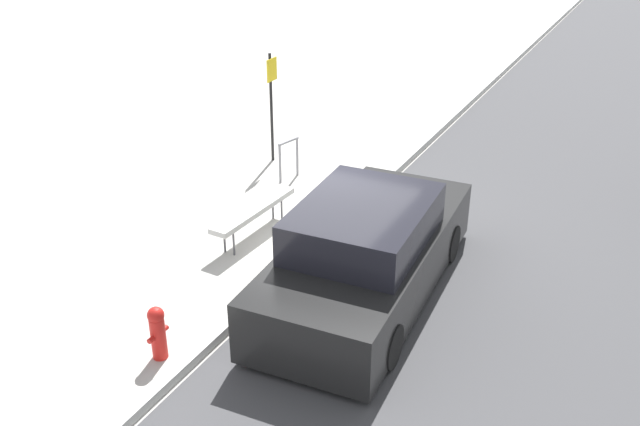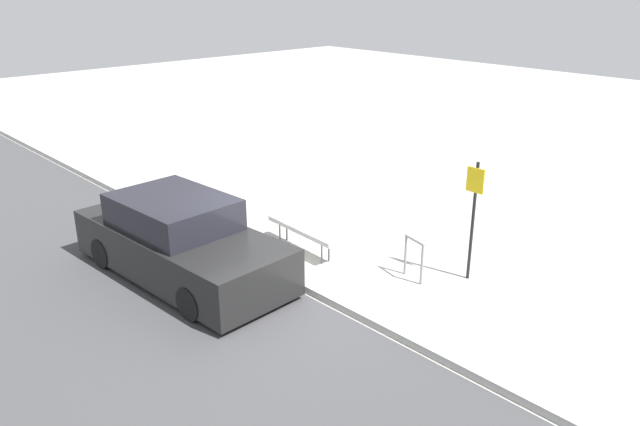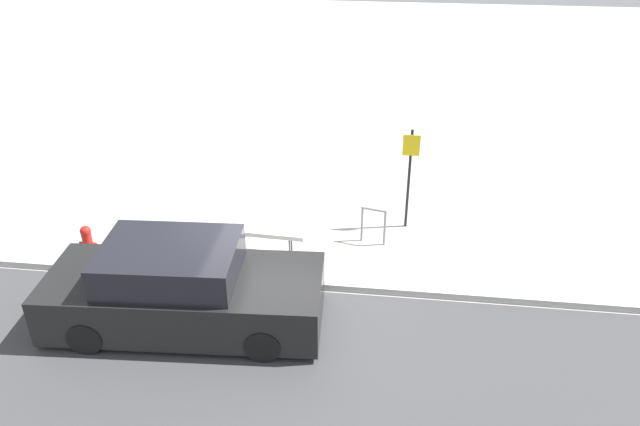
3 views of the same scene
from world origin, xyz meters
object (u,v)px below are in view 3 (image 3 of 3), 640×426
at_px(sign_post, 409,170).
at_px(fire_hydrant, 88,242).
at_px(bike_rack, 373,222).
at_px(parked_car_near, 182,290).
at_px(bench, 257,232).

xyz_separation_m(sign_post, fire_hydrant, (-6.42, -2.14, -0.98)).
height_order(bike_rack, parked_car_near, parked_car_near).
distance_m(bench, bike_rack, 2.46).
distance_m(bench, parked_car_near, 2.56).
relative_size(bench, bike_rack, 2.45).
bearing_deg(sign_post, parked_car_near, -134.59).
xyz_separation_m(bike_rack, fire_hydrant, (-5.73, -1.36, -0.09)).
relative_size(bench, parked_car_near, 0.42).
bearing_deg(fire_hydrant, parked_car_near, -34.10).
height_order(bike_rack, fire_hydrant, bike_rack).
bearing_deg(parked_car_near, fire_hydrant, 142.52).
height_order(bench, bike_rack, bike_rack).
bearing_deg(fire_hydrant, sign_post, 18.44).
bearing_deg(bench, fire_hydrant, -165.38).
height_order(sign_post, parked_car_near, sign_post).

